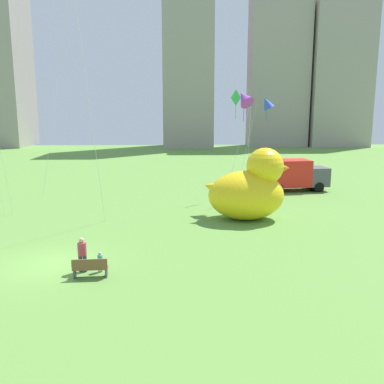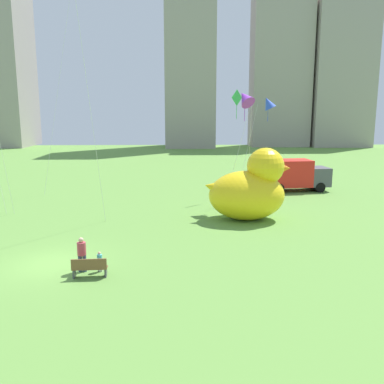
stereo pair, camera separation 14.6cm
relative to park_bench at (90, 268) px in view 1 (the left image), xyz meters
name	(u,v)px [view 1 (the left image)]	position (x,y,z in m)	size (l,w,h in m)	color
ground_plane	(52,264)	(-2.20, 1.75, -0.47)	(140.00, 140.00, 0.00)	#60913D
park_bench	(90,268)	(0.00, 0.00, 0.00)	(1.56, 0.53, 0.90)	brown
person_adult	(82,253)	(-0.48, 0.73, 0.42)	(0.40, 0.40, 1.62)	#38476B
person_child	(100,261)	(0.32, 0.69, 0.05)	(0.23, 0.23, 0.95)	silver
giant_inflatable_duck	(249,189)	(8.63, 9.89, 1.59)	(5.85, 3.75, 4.85)	yellow
box_truck	(292,175)	(14.20, 19.99, 0.98)	(6.40, 3.02, 2.85)	red
city_skyline	(198,56)	(7.89, 68.47, 17.18)	(75.46, 13.89, 41.93)	#9E938C
kite_green	(237,101)	(8.66, 17.18, 7.49)	(1.71, 2.27, 8.90)	silver
kite_blue	(267,103)	(12.18, 22.25, 7.43)	(3.48, 3.33, 8.65)	silver
kite_purple	(244,98)	(8.77, 14.00, 7.67)	(2.23, 2.30, 8.93)	silver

